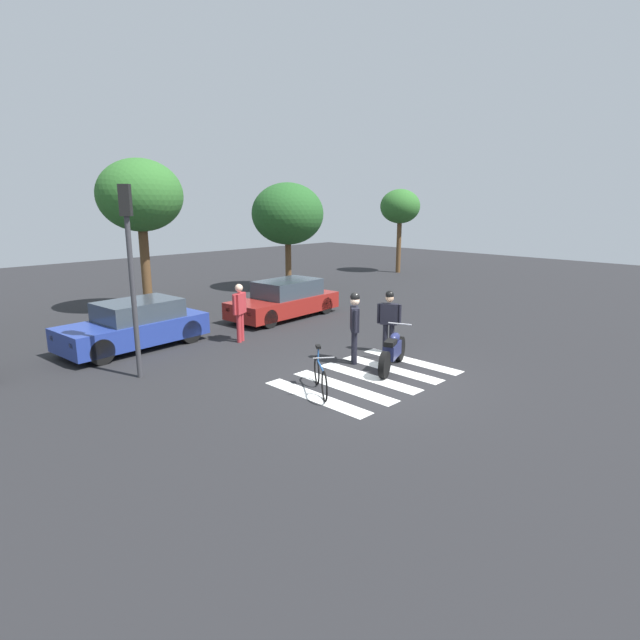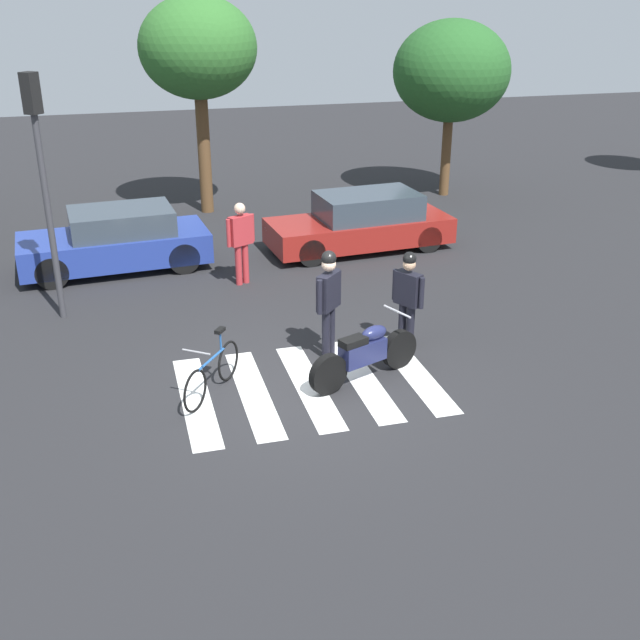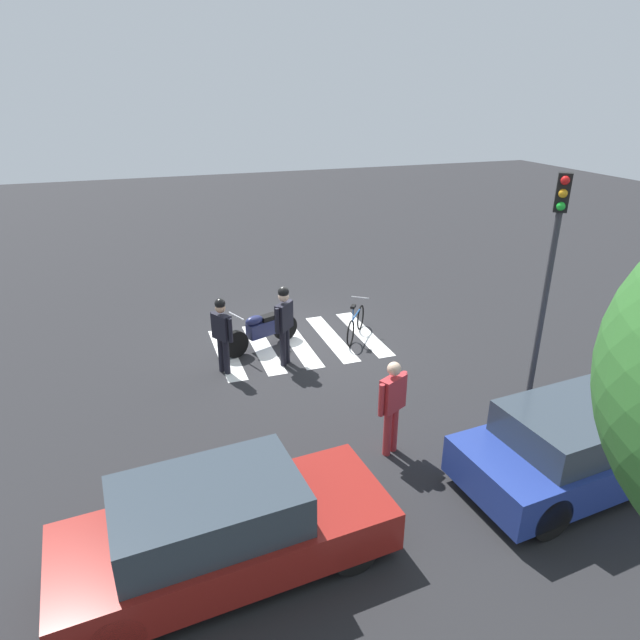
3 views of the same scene
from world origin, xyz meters
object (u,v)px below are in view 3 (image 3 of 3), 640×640
Objects in this scene: police_motorcycle at (261,331)px; leaning_bicycle at (356,324)px; officer_by_motorcycle at (284,319)px; car_blue_hatchback at (580,445)px; pedestrian_bystander at (392,402)px; traffic_light_pole at (552,254)px; car_maroon_wagon at (222,529)px; officer_on_foot at (222,331)px.

police_motorcycle is 2.43m from leaning_bicycle.
car_blue_hatchback is at bearing 121.38° from officer_by_motorcycle.
car_blue_hatchback is (-3.35, 5.49, -0.46)m from officer_by_motorcycle.
pedestrian_bystander is 0.39× the size of traffic_light_pole.
police_motorcycle is 1.16× the size of pedestrian_bystander.
pedestrian_bystander is 3.04m from car_blue_hatchback.
police_motorcycle is 0.49× the size of car_blue_hatchback.
police_motorcycle is 5.01m from pedestrian_bystander.
car_maroon_wagon reaches higher than police_motorcycle.
traffic_light_pole is (-6.83, -2.42, 2.38)m from car_maroon_wagon.
car_maroon_wagon is (4.47, 6.24, 0.27)m from leaning_bicycle.
officer_on_foot is 1.40m from officer_by_motorcycle.
police_motorcycle is 1.44× the size of leaning_bicycle.
officer_by_motorcycle is at bearing -113.61° from car_maroon_wagon.
traffic_light_pole is (-4.79, 3.99, 2.56)m from police_motorcycle.
leaning_bicycle is 2.39m from officer_by_motorcycle.
police_motorcycle is at bearing -39.78° from traffic_light_pole.
car_blue_hatchback is at bearing 146.94° from pedestrian_bystander.
car_blue_hatchback is (-2.53, 1.64, -0.36)m from pedestrian_bystander.
traffic_light_pole reaches higher than car_blue_hatchback.
officer_on_foot reaches higher than leaning_bicycle.
leaning_bicycle is at bearing -167.42° from officer_on_foot.
car_maroon_wagon is at bearing 54.38° from leaning_bicycle.
traffic_light_pole is at bearing 121.76° from leaning_bicycle.
officer_on_foot is 7.30m from car_blue_hatchback.
car_maroon_wagon is (0.96, 5.45, -0.38)m from officer_on_foot.
officer_on_foot is 6.90m from traffic_light_pole.
traffic_light_pole reaches higher than officer_by_motorcycle.
officer_on_foot is at bearing -100.00° from car_maroon_wagon.
police_motorcycle is 0.45× the size of traffic_light_pole.
officer_by_motorcycle reaches higher than officer_on_foot.
leaning_bicycle is 0.31× the size of traffic_light_pole.
car_blue_hatchback is at bearing 101.08° from leaning_bicycle.
car_blue_hatchback is 0.94× the size of car_maroon_wagon.
leaning_bicycle is at bearing 175.98° from police_motorcycle.
officer_by_motorcycle is 0.42× the size of traffic_light_pole.
pedestrian_bystander is 0.40× the size of car_maroon_wagon.
pedestrian_bystander is (-2.22, 3.90, -0.00)m from officer_on_foot.
traffic_light_pole is at bearing 146.32° from officer_by_motorcycle.
police_motorcycle is 1.08× the size of officer_by_motorcycle.
car_blue_hatchback is at bearing 179.13° from car_maroon_wagon.
officer_on_foot is (3.51, 0.78, 0.65)m from leaning_bicycle.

